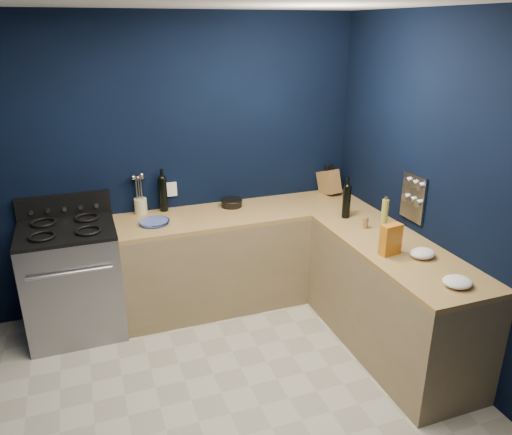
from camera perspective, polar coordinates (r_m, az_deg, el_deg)
name	(u,v)px	position (r m, az deg, el deg)	size (l,w,h in m)	color
floor	(230,415)	(3.65, -2.99, -21.71)	(3.50, 3.50, 0.02)	#B0AC9B
wall_back	(170,165)	(4.54, -9.88, 5.94)	(3.50, 0.02, 2.60)	black
wall_right	(467,205)	(3.77, 23.08, 1.34)	(0.02, 3.50, 2.60)	black
cab_back	(245,257)	(4.69, -1.24, -4.61)	(2.30, 0.63, 0.86)	#87724E
top_back	(245,213)	(4.51, -1.28, 0.54)	(2.30, 0.63, 0.04)	brown
cab_right	(391,301)	(4.13, 15.30, -9.28)	(0.63, 1.67, 0.86)	#87724E
top_right	(397,250)	(3.93, 15.93, -3.60)	(0.63, 1.67, 0.04)	brown
gas_range	(74,282)	(4.47, -20.23, -6.97)	(0.76, 0.66, 0.92)	gray
oven_door	(75,301)	(4.20, -20.14, -9.04)	(0.59, 0.02, 0.42)	black
cooktop	(66,230)	(4.28, -21.03, -1.34)	(0.76, 0.66, 0.03)	black
backguard	(64,206)	(4.52, -21.21, 1.27)	(0.76, 0.06, 0.20)	black
spice_panel	(413,198)	(4.19, 17.64, 2.20)	(0.02, 0.28, 0.38)	gray
wall_outlet	(172,189)	(4.59, -9.66, 3.23)	(0.09, 0.02, 0.13)	white
plate_stack	(154,222)	(4.29, -11.67, -0.54)	(0.24, 0.24, 0.03)	#364F91
ramekin	(140,212)	(4.55, -13.19, 0.66)	(0.09, 0.09, 0.03)	white
utensil_crock	(141,206)	(4.54, -13.12, 1.30)	(0.11, 0.11, 0.14)	beige
wine_bottle_back	(163,194)	(4.53, -10.64, 2.62)	(0.08, 0.08, 0.31)	black
lemon_basket	(232,203)	(4.61, -2.83, 1.71)	(0.19, 0.19, 0.07)	black
knife_block	(329,182)	(4.99, 8.39, 4.04)	(0.13, 0.21, 0.23)	brown
wine_bottle_right	(347,202)	(4.37, 10.37, 1.78)	(0.07, 0.07, 0.29)	black
oil_bottle	(385,213)	(4.23, 14.57, 0.46)	(0.06, 0.06, 0.24)	#9FA43D
spice_jar_near	(366,223)	(4.20, 12.49, -0.59)	(0.04, 0.04, 0.10)	olive
spice_jar_far	(385,237)	(3.97, 14.59, -2.19)	(0.04, 0.04, 0.08)	olive
crouton_bag	(391,240)	(3.74, 15.23, -2.46)	(0.16, 0.07, 0.23)	#B93307
towel_front	(422,253)	(3.79, 18.59, -3.92)	(0.19, 0.16, 0.07)	white
towel_end	(457,282)	(3.47, 22.15, -6.87)	(0.20, 0.18, 0.06)	white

